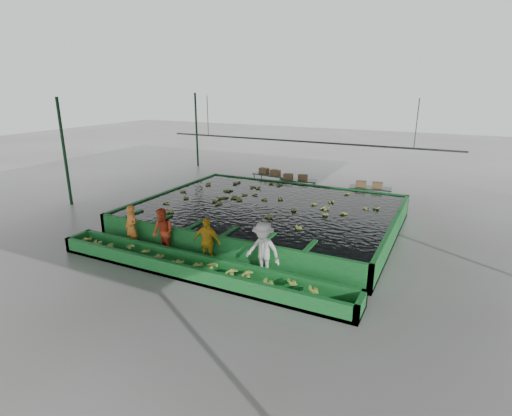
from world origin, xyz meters
The scene contains 21 objects.
ground centered at (0.00, 0.00, 0.00)m, with size 80.00×80.00×0.00m, color gray.
shed_roof centered at (0.00, 0.00, 5.00)m, with size 20.00×22.00×0.04m, color slate.
shed_posts centered at (0.00, 0.00, 2.50)m, with size 20.00×22.00×5.00m, color #11331A, non-canonical shape.
flotation_tank centered at (0.00, 1.50, 0.45)m, with size 10.00×8.00×0.90m, color #1C722E, non-canonical shape.
tank_water centered at (0.00, 1.50, 0.85)m, with size 9.70×7.70×0.00m, color black.
sorting_trough centered at (0.00, -3.60, 0.25)m, with size 10.00×1.00×0.50m, color #1C722E, non-canonical shape.
cableway_rail centered at (0.00, 5.00, 3.00)m, with size 0.08×0.08×14.00m, color #59605B.
rail_hanger_left centered at (-5.00, 5.00, 4.00)m, with size 0.04×0.04×2.00m, color #59605B.
rail_hanger_right centered at (5.00, 5.00, 4.00)m, with size 0.04×0.04×2.00m, color #59605B.
worker_a centered at (-3.19, -2.80, 0.77)m, with size 0.57×0.37×1.55m, color orange.
worker_b centered at (-1.82, -2.80, 0.81)m, with size 0.79×0.62×1.62m, color #D34321.
worker_c centered at (-0.09, -2.80, 0.79)m, with size 0.92×0.38×1.58m, color gold.
worker_d centered at (1.88, -2.80, 0.87)m, with size 1.12×0.64×1.73m, color silver.
packing_table_left centered at (-2.06, 6.60, 0.47)m, with size 2.05×0.82×0.93m, color #59605B, non-canonical shape.
packing_table_mid centered at (-0.49, 6.32, 0.42)m, with size 1.87×0.75×0.85m, color #59605B, non-canonical shape.
packing_table_right centered at (3.18, 6.24, 0.44)m, with size 1.92×0.77×0.88m, color #59605B, non-canonical shape.
box_stack_left centered at (-2.21, 6.56, 0.93)m, with size 1.25×0.35×0.27m, color olive, non-canonical shape.
box_stack_mid centered at (-0.63, 6.32, 0.85)m, with size 1.22×0.34×0.26m, color olive, non-canonical shape.
box_stack_right centered at (3.11, 6.25, 0.88)m, with size 1.22×0.34×0.26m, color olive, non-canonical shape.
floating_bananas centered at (0.00, 2.30, 0.85)m, with size 8.71×5.94×0.12m, color olive, non-canonical shape.
trough_bananas centered at (0.00, -3.60, 0.40)m, with size 8.94×0.60×0.12m, color olive, non-canonical shape.
Camera 1 is at (6.50, -12.53, 5.49)m, focal length 28.00 mm.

